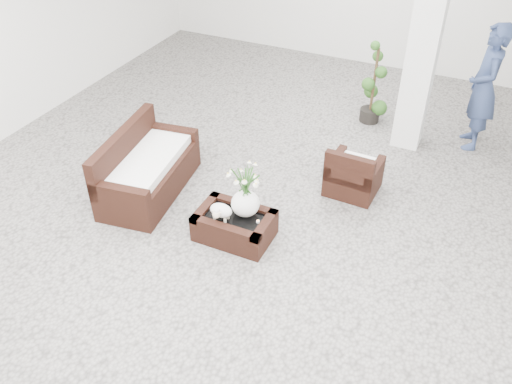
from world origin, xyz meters
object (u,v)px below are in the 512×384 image
at_px(coffee_table, 235,226).
at_px(topiary, 374,83).
at_px(loveseat, 148,164).
at_px(armchair, 355,169).

height_order(coffee_table, topiary, topiary).
relative_size(loveseat, topiary, 1.23).
distance_m(coffee_table, loveseat, 1.52).
xyz_separation_m(coffee_table, loveseat, (-1.45, 0.36, 0.28)).
bearing_deg(topiary, coffee_table, -101.39).
xyz_separation_m(loveseat, topiary, (2.15, 3.14, 0.23)).
distance_m(coffee_table, armchair, 1.84).
xyz_separation_m(coffee_table, armchair, (1.02, 1.52, 0.19)).
bearing_deg(coffee_table, topiary, 78.61).
bearing_deg(loveseat, topiary, -42.10).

